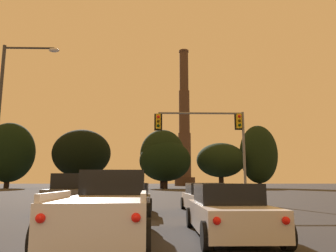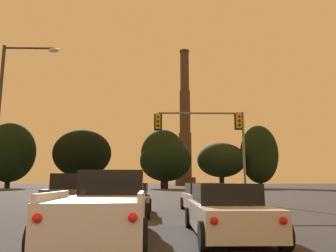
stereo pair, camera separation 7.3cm
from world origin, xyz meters
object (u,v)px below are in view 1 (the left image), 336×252
street_lamp (8,106)px  sedan_right_lane_front (205,198)px  sedan_right_lane_second (228,211)px  pickup_truck_center_lane_second (109,208)px  suv_left_lane_front (77,194)px  sedan_center_lane_front (130,200)px  smokestack (184,131)px  traffic_light_overhead_right (214,132)px

street_lamp → sedan_right_lane_front: bearing=-11.9°
sedan_right_lane_second → pickup_truck_center_lane_second: size_ratio=0.85×
street_lamp → suv_left_lane_front: bearing=-29.3°
sedan_center_lane_front → smokestack: (11.14, 109.20, 20.39)m
suv_left_lane_front → sedan_center_lane_front: (2.67, -0.85, -0.23)m
sedan_right_lane_front → traffic_light_overhead_right: (1.66, 6.51, 4.35)m
suv_left_lane_front → street_lamp: 7.54m
sedan_center_lane_front → sedan_right_lane_front: 3.84m
sedan_center_lane_front → traffic_light_overhead_right: (5.28, 7.78, 4.35)m
sedan_right_lane_second → sedan_center_lane_front: bearing=118.0°
suv_left_lane_front → sedan_right_lane_front: 6.31m
suv_left_lane_front → smokestack: size_ratio=0.09×
pickup_truck_center_lane_second → sedan_right_lane_front: pickup_truck_center_lane_second is taller
pickup_truck_center_lane_second → traffic_light_overhead_right: 15.79m
suv_left_lane_front → sedan_right_lane_second: 9.14m
street_lamp → smokestack: 108.30m
sedan_right_lane_front → suv_left_lane_front: bearing=-178.7°
sedan_right_lane_second → street_lamp: (-10.86, 9.75, 5.20)m
smokestack → sedan_right_lane_front: bearing=-94.0°
traffic_light_overhead_right → suv_left_lane_front: bearing=-139.0°
traffic_light_overhead_right → smokestack: 102.85m
sedan_right_lane_front → traffic_light_overhead_right: traffic_light_overhead_right is taller
sedan_right_lane_second → sedan_right_lane_front: same height
suv_left_lane_front → sedan_right_lane_front: bearing=3.0°
traffic_light_overhead_right → sedan_center_lane_front: bearing=-124.2°
sedan_center_lane_front → traffic_light_overhead_right: traffic_light_overhead_right is taller
traffic_light_overhead_right → sedan_right_lane_second: bearing=-98.4°
pickup_truck_center_lane_second → sedan_right_lane_front: bearing=62.8°
smokestack → sedan_right_lane_second: bearing=-93.9°
sedan_right_lane_front → traffic_light_overhead_right: 8.01m
sedan_right_lane_front → smokestack: 110.10m
sedan_right_lane_second → street_lamp: size_ratio=0.49×
sedan_center_lane_front → street_lamp: (-7.62, 3.63, 5.20)m
suv_left_lane_front → sedan_right_lane_front: suv_left_lane_front is taller
traffic_light_overhead_right → sedan_right_lane_front: bearing=-104.3°
street_lamp → sedan_right_lane_second: bearing=-41.9°
suv_left_lane_front → sedan_center_lane_front: size_ratio=1.04×
pickup_truck_center_lane_second → smokestack: smokestack is taller
suv_left_lane_front → traffic_light_overhead_right: size_ratio=0.74×
suv_left_lane_front → street_lamp: size_ratio=0.51×
traffic_light_overhead_right → street_lamp: street_lamp is taller
sedan_center_lane_front → street_lamp: 9.91m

